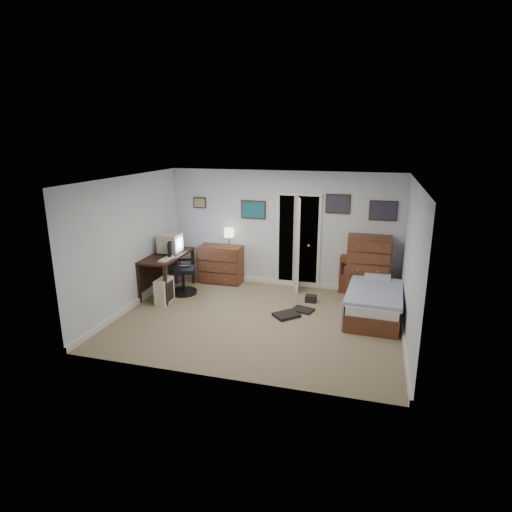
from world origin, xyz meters
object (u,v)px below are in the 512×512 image
Objects in this scene: low_dresser at (221,264)px; office_chair at (180,274)px; bed at (374,302)px; computer_desk at (163,263)px; tall_dresser at (368,267)px.

office_chair is at bearing -120.83° from low_dresser.
bed is (3.90, -0.11, -0.16)m from office_chair.
low_dresser is 3.50m from bed.
low_dresser is (0.95, 0.93, -0.22)m from computer_desk.
bed is at bearing -2.25° from computer_desk.
office_chair is 1.09m from low_dresser.
office_chair is 0.89× the size of tall_dresser.
computer_desk is 0.43m from office_chair.
bed is at bearing -22.64° from office_chair.
computer_desk is at bearing -178.73° from bed.
low_dresser is at bearing 165.37° from bed.
tall_dresser reaches higher than bed.
bed is (0.15, -1.02, -0.36)m from tall_dresser.
low_dresser is 0.52× the size of bed.
tall_dresser is at bearing -7.44° from office_chair.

